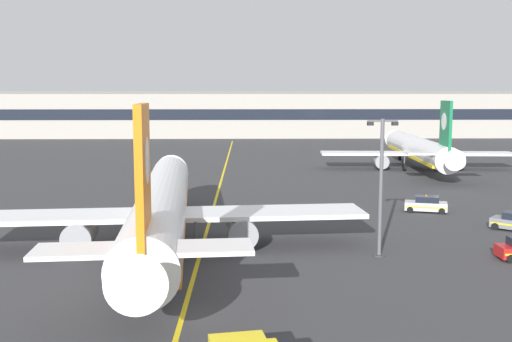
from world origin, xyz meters
name	(u,v)px	position (x,y,z in m)	size (l,w,h in m)	color
ground_plane	(186,319)	(0.00, 0.00, 0.00)	(400.00, 400.00, 0.00)	#353538
taxiway_centreline	(213,211)	(0.00, 30.00, 0.00)	(0.30, 180.00, 0.01)	yellow
airliner_foreground	(162,207)	(-3.16, 14.49, 3.37)	(32.28, 41.53, 11.65)	white
airliner_background	(418,150)	(30.99, 62.78, 3.21)	(30.72, 39.58, 11.11)	white
apron_lamp_post	(381,185)	(13.36, 12.35, 5.43)	(2.24, 0.90, 10.29)	#515156
service_car_second	(426,205)	(21.97, 28.90, 0.77)	(4.53, 2.93, 1.79)	#B7B7BC
safety_cone_by_nose_gear	(203,207)	(-1.07, 30.61, 0.26)	(0.44, 0.44, 0.55)	orange
terminal_building	(238,114)	(1.93, 133.28, 6.20)	(169.97, 12.40, 12.38)	#9E998E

